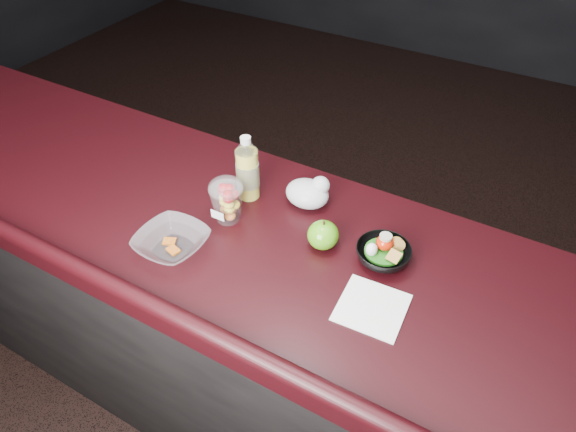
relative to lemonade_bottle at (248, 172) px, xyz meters
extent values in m
cube|color=black|center=(0.06, -0.13, -0.62)|extent=(4.00, 0.65, 0.98)
cube|color=black|center=(0.06, -0.13, -0.11)|extent=(4.06, 0.71, 0.04)
cylinder|color=yellow|center=(0.00, 0.00, -0.01)|extent=(0.07, 0.07, 0.16)
cylinder|color=white|center=(0.00, 0.00, -0.01)|extent=(0.07, 0.07, 0.16)
cone|color=white|center=(0.00, 0.00, 0.09)|extent=(0.07, 0.07, 0.03)
cylinder|color=white|center=(0.00, 0.00, 0.11)|extent=(0.03, 0.03, 0.02)
cylinder|color=#072D99|center=(0.00, 0.00, -0.01)|extent=(0.07, 0.07, 0.08)
ellipsoid|color=white|center=(0.01, -0.12, 0.03)|extent=(0.10, 0.10, 0.05)
ellipsoid|color=#458C10|center=(0.30, -0.09, -0.05)|extent=(0.09, 0.09, 0.08)
cylinder|color=black|center=(0.30, -0.09, 0.00)|extent=(0.01, 0.01, 0.01)
ellipsoid|color=silver|center=(0.17, 0.05, -0.05)|extent=(0.13, 0.11, 0.08)
sphere|color=silver|center=(0.21, 0.07, -0.02)|extent=(0.06, 0.06, 0.06)
imported|color=black|center=(0.46, -0.06, -0.07)|extent=(0.18, 0.18, 0.05)
cylinder|color=#0F470C|center=(0.46, -0.06, -0.06)|extent=(0.10, 0.10, 0.01)
ellipsoid|color=red|center=(0.46, -0.05, -0.03)|extent=(0.05, 0.05, 0.04)
cylinder|color=beige|center=(0.46, -0.05, -0.01)|extent=(0.03, 0.03, 0.01)
ellipsoid|color=white|center=(0.43, -0.08, -0.04)|extent=(0.03, 0.03, 0.04)
imported|color=silver|center=(-0.06, -0.30, -0.07)|extent=(0.20, 0.20, 0.05)
cube|color=#990F0C|center=(-0.08, -0.29, -0.08)|extent=(0.04, 0.04, 0.01)
cube|color=#990F0C|center=(-0.04, -0.31, -0.08)|extent=(0.04, 0.03, 0.01)
cube|color=white|center=(0.50, -0.22, -0.09)|extent=(0.17, 0.17, 0.00)
camera|label=1|loc=(0.71, -1.01, 0.91)|focal=32.00mm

